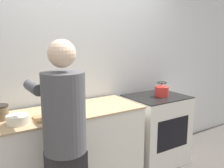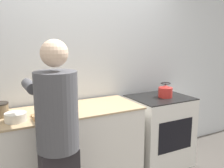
{
  "view_description": "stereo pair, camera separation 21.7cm",
  "coord_description": "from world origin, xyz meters",
  "px_view_note": "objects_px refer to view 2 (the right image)",
  "views": [
    {
      "loc": [
        -1.35,
        -2.06,
        1.7
      ],
      "look_at": [
        0.11,
        0.22,
        1.17
      ],
      "focal_mm": 40.0,
      "sensor_mm": 36.0,
      "label": 1
    },
    {
      "loc": [
        -1.16,
        -2.16,
        1.7
      ],
      "look_at": [
        0.11,
        0.22,
        1.17
      ],
      "focal_mm": 40.0,
      "sensor_mm": 36.0,
      "label": 2
    }
  ],
  "objects_px": {
    "oven": "(159,130)",
    "kettle": "(165,91)",
    "canister_jar": "(0,110)",
    "knife": "(51,114)",
    "bowl_prep": "(16,117)",
    "person": "(57,134)",
    "cutting_board": "(50,115)"
  },
  "relations": [
    {
      "from": "oven",
      "to": "knife",
      "type": "height_order",
      "value": "knife"
    },
    {
      "from": "knife",
      "to": "bowl_prep",
      "type": "xyz_separation_m",
      "value": [
        -0.33,
        0.01,
        0.02
      ]
    },
    {
      "from": "cutting_board",
      "to": "bowl_prep",
      "type": "xyz_separation_m",
      "value": [
        -0.31,
        0.0,
        0.03
      ]
    },
    {
      "from": "oven",
      "to": "person",
      "type": "xyz_separation_m",
      "value": [
        -1.52,
        -0.56,
        0.45
      ]
    },
    {
      "from": "knife",
      "to": "canister_jar",
      "type": "bearing_deg",
      "value": 133.17
    },
    {
      "from": "cutting_board",
      "to": "bowl_prep",
      "type": "distance_m",
      "value": 0.31
    },
    {
      "from": "bowl_prep",
      "to": "canister_jar",
      "type": "xyz_separation_m",
      "value": [
        -0.11,
        0.2,
        0.03
      ]
    },
    {
      "from": "kettle",
      "to": "bowl_prep",
      "type": "xyz_separation_m",
      "value": [
        -1.83,
        -0.09,
        -0.03
      ]
    },
    {
      "from": "cutting_board",
      "to": "person",
      "type": "bearing_deg",
      "value": -96.38
    },
    {
      "from": "oven",
      "to": "cutting_board",
      "type": "xyz_separation_m",
      "value": [
        -1.47,
        -0.13,
        0.47
      ]
    },
    {
      "from": "kettle",
      "to": "bowl_prep",
      "type": "height_order",
      "value": "kettle"
    },
    {
      "from": "oven",
      "to": "person",
      "type": "distance_m",
      "value": 1.68
    },
    {
      "from": "oven",
      "to": "canister_jar",
      "type": "bearing_deg",
      "value": 177.72
    },
    {
      "from": "knife",
      "to": "canister_jar",
      "type": "xyz_separation_m",
      "value": [
        -0.44,
        0.21,
        0.05
      ]
    },
    {
      "from": "knife",
      "to": "cutting_board",
      "type": "bearing_deg",
      "value": 140.37
    },
    {
      "from": "canister_jar",
      "to": "kettle",
      "type": "bearing_deg",
      "value": -3.29
    },
    {
      "from": "oven",
      "to": "kettle",
      "type": "bearing_deg",
      "value": -36.9
    },
    {
      "from": "knife",
      "to": "oven",
      "type": "bearing_deg",
      "value": -16.12
    },
    {
      "from": "bowl_prep",
      "to": "knife",
      "type": "bearing_deg",
      "value": -1.08
    },
    {
      "from": "knife",
      "to": "bowl_prep",
      "type": "bearing_deg",
      "value": 157.56
    },
    {
      "from": "knife",
      "to": "bowl_prep",
      "type": "relative_size",
      "value": 1.25
    },
    {
      "from": "kettle",
      "to": "canister_jar",
      "type": "bearing_deg",
      "value": 176.71
    },
    {
      "from": "kettle",
      "to": "bowl_prep",
      "type": "distance_m",
      "value": 1.83
    },
    {
      "from": "person",
      "to": "cutting_board",
      "type": "height_order",
      "value": "person"
    },
    {
      "from": "cutting_board",
      "to": "knife",
      "type": "bearing_deg",
      "value": -18.27
    },
    {
      "from": "cutting_board",
      "to": "knife",
      "type": "height_order",
      "value": "knife"
    },
    {
      "from": "oven",
      "to": "bowl_prep",
      "type": "distance_m",
      "value": 1.86
    },
    {
      "from": "oven",
      "to": "kettle",
      "type": "xyz_separation_m",
      "value": [
        0.05,
        -0.04,
        0.54
      ]
    },
    {
      "from": "cutting_board",
      "to": "knife",
      "type": "relative_size",
      "value": 1.33
    },
    {
      "from": "canister_jar",
      "to": "oven",
      "type": "bearing_deg",
      "value": -2.28
    },
    {
      "from": "person",
      "to": "kettle",
      "type": "distance_m",
      "value": 1.66
    },
    {
      "from": "person",
      "to": "canister_jar",
      "type": "xyz_separation_m",
      "value": [
        -0.38,
        0.64,
        0.09
      ]
    }
  ]
}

